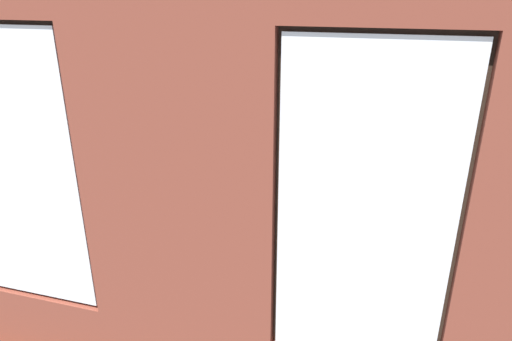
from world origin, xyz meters
TOP-DOWN VIEW (x-y plane):
  - ground_plane at (0.00, 0.00)m, footprint 6.24×5.51m
  - brick_wall_with_windows at (0.00, 2.37)m, footprint 5.64×0.30m
  - white_wall_right at (2.77, 0.20)m, footprint 0.10×4.51m
  - couch_by_window at (-0.07, 1.72)m, footprint 2.06×0.87m
  - couch_left at (-2.12, -0.19)m, footprint 0.98×1.83m
  - coffee_table at (0.05, 0.13)m, footprint 1.58×0.71m
  - cup_ceramic at (0.25, 0.04)m, footprint 0.09×0.09m
  - candle_jar at (-0.38, 0.00)m, footprint 0.08×0.08m
  - table_plant_small at (-0.07, 0.24)m, footprint 0.14×0.14m
  - remote_black at (0.05, 0.13)m, footprint 0.17×0.14m
  - media_console at (2.47, -0.03)m, footprint 1.21×0.42m
  - tv_flatscreen at (2.47, -0.04)m, footprint 1.08×0.20m
  - papasan_chair at (-0.05, -1.69)m, footprint 1.11×1.11m
  - potted_plant_between_couches at (-1.55, 1.67)m, footprint 0.51×0.51m
  - potted_plant_foreground_right at (2.18, -1.70)m, footprint 1.08×1.16m
  - potted_plant_near_tv at (1.93, 1.02)m, footprint 0.91×0.93m
  - potted_plant_corner_near_left at (-2.26, -1.76)m, footprint 1.06×1.08m
  - potted_plant_corner_far_left at (-2.27, 1.82)m, footprint 1.12×0.98m
  - potted_plant_beside_window_right at (1.52, 1.82)m, footprint 0.93×0.97m
  - potted_plant_by_left_couch at (-1.72, -1.54)m, footprint 0.37×0.37m

SIDE VIEW (x-z plane):
  - ground_plane at x=0.00m, z-range -0.10..0.00m
  - media_console at x=2.47m, z-range 0.00..0.58m
  - couch_by_window at x=-0.07m, z-range -0.07..0.73m
  - couch_left at x=-2.12m, z-range -0.07..0.73m
  - potted_plant_by_left_couch at x=-1.72m, z-range 0.10..0.62m
  - coffee_table at x=0.05m, z-range 0.17..0.61m
  - papasan_chair at x=-0.05m, z-range 0.10..0.79m
  - remote_black at x=0.05m, z-range 0.44..0.46m
  - cup_ceramic at x=0.25m, z-range 0.44..0.55m
  - candle_jar at x=-0.38m, z-range 0.44..0.55m
  - potted_plant_between_couches at x=-1.55m, z-range 0.13..0.93m
  - table_plant_small at x=-0.07m, z-range 0.45..0.69m
  - potted_plant_corner_far_left at x=-2.27m, z-range -0.04..1.23m
  - potted_plant_beside_window_right at x=1.52m, z-range 0.00..1.23m
  - potted_plant_corner_near_left at x=-2.26m, z-range -0.08..1.33m
  - potted_plant_near_tv at x=1.93m, z-range 0.03..1.26m
  - potted_plant_foreground_right at x=2.18m, z-range 0.12..1.35m
  - tv_flatscreen at x=2.47m, z-range 0.59..1.31m
  - brick_wall_with_windows at x=0.00m, z-range -0.04..3.21m
  - white_wall_right at x=2.77m, z-range 0.00..3.24m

